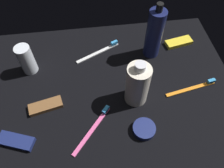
{
  "coord_description": "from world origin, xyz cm",
  "views": [
    {
      "loc": [
        -5.48,
        -41.21,
        61.85
      ],
      "look_at": [
        0.0,
        0.0,
        3.0
      ],
      "focal_mm": 35.44,
      "sensor_mm": 36.0,
      "label": 1
    }
  ],
  "objects_px": {
    "snack_bar_brown": "(46,106)",
    "toothbrush_pink": "(94,127)",
    "bodywash_bottle": "(137,84)",
    "snack_bar_navy": "(16,141)",
    "cream_tin_left": "(144,129)",
    "snack_bar_yellow": "(179,42)",
    "lotion_bottle": "(154,34)",
    "toothbrush_orange": "(194,87)",
    "deodorant_stick": "(27,60)",
    "toothbrush_white": "(100,51)"
  },
  "relations": [
    {
      "from": "lotion_bottle",
      "to": "toothbrush_orange",
      "type": "height_order",
      "value": "lotion_bottle"
    },
    {
      "from": "deodorant_stick",
      "to": "toothbrush_white",
      "type": "bearing_deg",
      "value": 11.9
    },
    {
      "from": "bodywash_bottle",
      "to": "toothbrush_white",
      "type": "bearing_deg",
      "value": 113.1
    },
    {
      "from": "deodorant_stick",
      "to": "lotion_bottle",
      "type": "bearing_deg",
      "value": 3.21
    },
    {
      "from": "toothbrush_white",
      "to": "toothbrush_orange",
      "type": "bearing_deg",
      "value": -35.22
    },
    {
      "from": "toothbrush_white",
      "to": "snack_bar_yellow",
      "type": "relative_size",
      "value": 1.61
    },
    {
      "from": "snack_bar_navy",
      "to": "bodywash_bottle",
      "type": "bearing_deg",
      "value": 35.96
    },
    {
      "from": "lotion_bottle",
      "to": "cream_tin_left",
      "type": "distance_m",
      "value": 0.33
    },
    {
      "from": "toothbrush_pink",
      "to": "cream_tin_left",
      "type": "height_order",
      "value": "toothbrush_pink"
    },
    {
      "from": "bodywash_bottle",
      "to": "snack_bar_brown",
      "type": "relative_size",
      "value": 1.62
    },
    {
      "from": "toothbrush_pink",
      "to": "deodorant_stick",
      "type": "bearing_deg",
      "value": 128.94
    },
    {
      "from": "deodorant_stick",
      "to": "cream_tin_left",
      "type": "bearing_deg",
      "value": -38.74
    },
    {
      "from": "toothbrush_pink",
      "to": "snack_bar_navy",
      "type": "bearing_deg",
      "value": -176.33
    },
    {
      "from": "toothbrush_pink",
      "to": "cream_tin_left",
      "type": "relative_size",
      "value": 2.14
    },
    {
      "from": "snack_bar_brown",
      "to": "snack_bar_yellow",
      "type": "bearing_deg",
      "value": 10.9
    },
    {
      "from": "lotion_bottle",
      "to": "bodywash_bottle",
      "type": "bearing_deg",
      "value": -116.72
    },
    {
      "from": "snack_bar_navy",
      "to": "snack_bar_brown",
      "type": "distance_m",
      "value": 0.13
    },
    {
      "from": "toothbrush_pink",
      "to": "cream_tin_left",
      "type": "bearing_deg",
      "value": -10.82
    },
    {
      "from": "toothbrush_pink",
      "to": "snack_bar_yellow",
      "type": "distance_m",
      "value": 0.48
    },
    {
      "from": "toothbrush_white",
      "to": "snack_bar_brown",
      "type": "xyz_separation_m",
      "value": [
        -0.2,
        -0.22,
        0.0
      ]
    },
    {
      "from": "toothbrush_orange",
      "to": "cream_tin_left",
      "type": "xyz_separation_m",
      "value": [
        -0.2,
        -0.13,
        0.0
      ]
    },
    {
      "from": "toothbrush_pink",
      "to": "snack_bar_yellow",
      "type": "relative_size",
      "value": 1.4
    },
    {
      "from": "lotion_bottle",
      "to": "snack_bar_navy",
      "type": "distance_m",
      "value": 0.56
    },
    {
      "from": "deodorant_stick",
      "to": "toothbrush_orange",
      "type": "height_order",
      "value": "deodorant_stick"
    },
    {
      "from": "toothbrush_orange",
      "to": "snack_bar_yellow",
      "type": "distance_m",
      "value": 0.21
    },
    {
      "from": "deodorant_stick",
      "to": "snack_bar_navy",
      "type": "distance_m",
      "value": 0.27
    },
    {
      "from": "snack_bar_navy",
      "to": "cream_tin_left",
      "type": "distance_m",
      "value": 0.37
    },
    {
      "from": "deodorant_stick",
      "to": "snack_bar_brown",
      "type": "relative_size",
      "value": 1.05
    },
    {
      "from": "bodywash_bottle",
      "to": "snack_bar_navy",
      "type": "distance_m",
      "value": 0.39
    },
    {
      "from": "bodywash_bottle",
      "to": "snack_bar_navy",
      "type": "bearing_deg",
      "value": -164.41
    },
    {
      "from": "bodywash_bottle",
      "to": "toothbrush_orange",
      "type": "xyz_separation_m",
      "value": [
        0.2,
        0.01,
        -0.07
      ]
    },
    {
      "from": "bodywash_bottle",
      "to": "toothbrush_pink",
      "type": "relative_size",
      "value": 1.16
    },
    {
      "from": "toothbrush_pink",
      "to": "toothbrush_orange",
      "type": "relative_size",
      "value": 0.81
    },
    {
      "from": "bodywash_bottle",
      "to": "snack_bar_brown",
      "type": "xyz_separation_m",
      "value": [
        -0.29,
        0.0,
        -0.07
      ]
    },
    {
      "from": "deodorant_stick",
      "to": "snack_bar_navy",
      "type": "xyz_separation_m",
      "value": [
        -0.02,
        -0.27,
        -0.05
      ]
    },
    {
      "from": "toothbrush_pink",
      "to": "snack_bar_yellow",
      "type": "height_order",
      "value": "toothbrush_pink"
    },
    {
      "from": "snack_bar_brown",
      "to": "toothbrush_pink",
      "type": "bearing_deg",
      "value": -44.69
    },
    {
      "from": "snack_bar_yellow",
      "to": "snack_bar_brown",
      "type": "xyz_separation_m",
      "value": [
        -0.5,
        -0.22,
        0.0
      ]
    },
    {
      "from": "toothbrush_white",
      "to": "cream_tin_left",
      "type": "xyz_separation_m",
      "value": [
        0.1,
        -0.34,
        0.0
      ]
    },
    {
      "from": "bodywash_bottle",
      "to": "cream_tin_left",
      "type": "relative_size",
      "value": 2.49
    },
    {
      "from": "toothbrush_white",
      "to": "toothbrush_orange",
      "type": "height_order",
      "value": "same"
    },
    {
      "from": "bodywash_bottle",
      "to": "toothbrush_white",
      "type": "xyz_separation_m",
      "value": [
        -0.09,
        0.22,
        -0.07
      ]
    },
    {
      "from": "bodywash_bottle",
      "to": "toothbrush_orange",
      "type": "height_order",
      "value": "bodywash_bottle"
    },
    {
      "from": "lotion_bottle",
      "to": "snack_bar_navy",
      "type": "bearing_deg",
      "value": -147.77
    },
    {
      "from": "bodywash_bottle",
      "to": "toothbrush_pink",
      "type": "height_order",
      "value": "bodywash_bottle"
    },
    {
      "from": "toothbrush_pink",
      "to": "toothbrush_white",
      "type": "relative_size",
      "value": 0.87
    },
    {
      "from": "lotion_bottle",
      "to": "cream_tin_left",
      "type": "xyz_separation_m",
      "value": [
        -0.09,
        -0.31,
        -0.09
      ]
    },
    {
      "from": "snack_bar_navy",
      "to": "toothbrush_orange",
      "type": "bearing_deg",
      "value": 31.6
    },
    {
      "from": "toothbrush_orange",
      "to": "toothbrush_white",
      "type": "bearing_deg",
      "value": 144.78
    },
    {
      "from": "toothbrush_white",
      "to": "snack_bar_yellow",
      "type": "distance_m",
      "value": 0.31
    }
  ]
}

